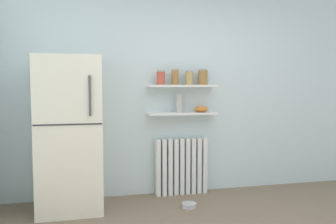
{
  "coord_description": "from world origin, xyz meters",
  "views": [
    {
      "loc": [
        -1.14,
        -2.07,
        1.32
      ],
      "look_at": [
        -0.29,
        1.6,
        1.05
      ],
      "focal_mm": 36.01,
      "sensor_mm": 36.0,
      "label": 1
    }
  ],
  "objects": [
    {
      "name": "shelf_bowl",
      "position": [
        0.2,
        1.89,
        1.06
      ],
      "size": [
        0.17,
        0.17,
        0.08
      ],
      "primitive_type": "ellipsoid",
      "color": "orange",
      "rests_on": "wall_shelf_lower"
    },
    {
      "name": "back_wall",
      "position": [
        0.0,
        2.05,
        1.3
      ],
      "size": [
        7.04,
        0.1,
        2.6
      ],
      "primitive_type": "cube",
      "color": "silver",
      "rests_on": "ground_plane"
    },
    {
      "name": "wall_shelf_upper",
      "position": [
        -0.05,
        1.89,
        1.34
      ],
      "size": [
        0.85,
        0.22,
        0.02
      ],
      "primitive_type": "cube",
      "color": "white"
    },
    {
      "name": "vase",
      "position": [
        -0.08,
        1.89,
        1.13
      ],
      "size": [
        0.08,
        0.08,
        0.22
      ],
      "primitive_type": "cylinder",
      "color": "#B2ADA8",
      "rests_on": "wall_shelf_lower"
    },
    {
      "name": "storage_jar_3",
      "position": [
        0.22,
        1.89,
        1.45
      ],
      "size": [
        0.12,
        0.12,
        0.19
      ],
      "color": "olive",
      "rests_on": "wall_shelf_upper"
    },
    {
      "name": "radiator",
      "position": [
        -0.05,
        1.92,
        0.35
      ],
      "size": [
        0.65,
        0.12,
        0.69
      ],
      "color": "white",
      "rests_on": "ground_plane"
    },
    {
      "name": "storage_jar_1",
      "position": [
        -0.13,
        1.89,
        1.45
      ],
      "size": [
        0.09,
        0.09,
        0.19
      ],
      "color": "olive",
      "rests_on": "wall_shelf_upper"
    },
    {
      "name": "refrigerator",
      "position": [
        -1.35,
        1.67,
        0.83
      ],
      "size": [
        0.67,
        0.68,
        1.65
      ],
      "color": "silver",
      "rests_on": "ground_plane"
    },
    {
      "name": "storage_jar_2",
      "position": [
        0.04,
        1.89,
        1.44
      ],
      "size": [
        0.1,
        0.1,
        0.18
      ],
      "color": "tan",
      "rests_on": "wall_shelf_upper"
    },
    {
      "name": "storage_jar_0",
      "position": [
        -0.31,
        1.89,
        1.44
      ],
      "size": [
        0.1,
        0.1,
        0.17
      ],
      "color": "#C64C38",
      "rests_on": "wall_shelf_upper"
    },
    {
      "name": "wall_shelf_lower",
      "position": [
        -0.05,
        1.89,
        1.01
      ],
      "size": [
        0.85,
        0.22,
        0.02
      ],
      "primitive_type": "cube",
      "color": "white"
    },
    {
      "name": "pet_food_bowl",
      "position": [
        -0.09,
        1.42,
        0.03
      ],
      "size": [
        0.16,
        0.16,
        0.05
      ],
      "primitive_type": "cylinder",
      "color": "#B7B7BC",
      "rests_on": "ground_plane"
    }
  ]
}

